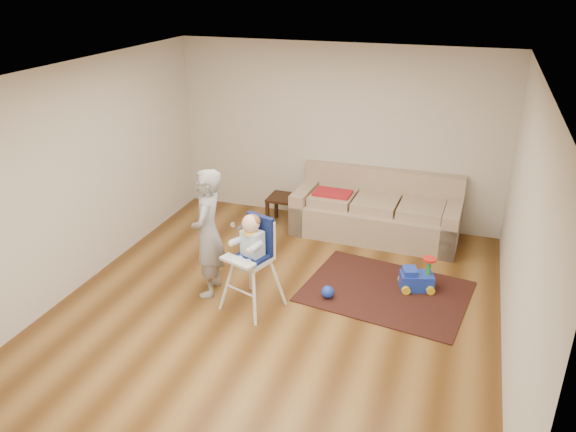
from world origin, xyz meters
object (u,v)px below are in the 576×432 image
(ride_on_toy, at_px, (417,273))
(adult, at_px, (208,233))
(toy_ball, at_px, (328,292))
(side_table, at_px, (284,210))
(high_chair, at_px, (252,264))
(sofa, at_px, (376,206))

(ride_on_toy, bearing_deg, adult, -178.54)
(toy_ball, bearing_deg, ride_on_toy, 29.31)
(side_table, relative_size, high_chair, 0.39)
(high_chair, bearing_deg, ride_on_toy, 48.57)
(toy_ball, distance_m, adult, 1.59)
(side_table, relative_size, adult, 0.29)
(sofa, distance_m, toy_ball, 1.99)
(ride_on_toy, bearing_deg, sofa, 101.12)
(sofa, relative_size, toy_ball, 15.76)
(high_chair, bearing_deg, sofa, 86.61)
(ride_on_toy, xyz_separation_m, high_chair, (-1.77, -1.00, 0.34))
(sofa, bearing_deg, toy_ball, -93.95)
(ride_on_toy, distance_m, toy_ball, 1.14)
(adult, bearing_deg, ride_on_toy, 98.98)
(side_table, distance_m, toy_ball, 2.23)
(ride_on_toy, xyz_separation_m, toy_ball, (-0.98, -0.55, -0.14))
(side_table, xyz_separation_m, ride_on_toy, (2.18, -1.32, 0.00))
(sofa, height_order, ride_on_toy, sofa)
(sofa, xyz_separation_m, side_table, (-1.41, -0.07, -0.23))
(side_table, relative_size, toy_ball, 2.98)
(side_table, height_order, high_chair, high_chair)
(toy_ball, relative_size, high_chair, 0.13)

